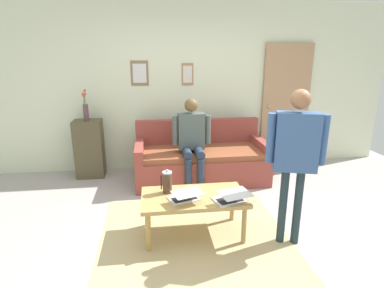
% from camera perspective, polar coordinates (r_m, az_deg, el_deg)
% --- Properties ---
extents(ground_plane, '(7.68, 7.68, 0.00)m').
position_cam_1_polar(ground_plane, '(3.49, 2.55, -16.15)').
color(ground_plane, '#A9A19C').
extents(area_rug, '(1.97, 1.97, 0.01)m').
position_cam_1_polar(area_rug, '(3.40, 0.57, -17.09)').
color(area_rug, tan).
rests_on(area_rug, ground_plane).
extents(back_wall, '(7.04, 0.11, 2.70)m').
position_cam_1_polar(back_wall, '(5.15, -1.61, 10.47)').
color(back_wall, silver).
rests_on(back_wall, ground_plane).
extents(interior_door, '(0.82, 0.09, 2.05)m').
position_cam_1_polar(interior_door, '(5.57, 16.86, 6.85)').
color(interior_door, tan).
rests_on(interior_door, ground_plane).
extents(couch, '(1.96, 0.88, 0.88)m').
position_cam_1_polar(couch, '(4.74, 1.61, -3.01)').
color(couch, brown).
rests_on(couch, ground_plane).
extents(coffee_table, '(1.09, 0.59, 0.45)m').
position_cam_1_polar(coffee_table, '(3.28, 0.34, -10.32)').
color(coffee_table, tan).
rests_on(coffee_table, ground_plane).
extents(laptop_left, '(0.37, 0.38, 0.12)m').
position_cam_1_polar(laptop_left, '(3.14, -1.29, -9.67)').
color(laptop_left, silver).
rests_on(laptop_left, coffee_table).
extents(laptop_center, '(0.38, 0.41, 0.13)m').
position_cam_1_polar(laptop_center, '(3.14, 7.21, -9.80)').
color(laptop_center, silver).
rests_on(laptop_center, coffee_table).
extents(french_press, '(0.12, 0.10, 0.27)m').
position_cam_1_polar(french_press, '(3.29, -4.60, -7.03)').
color(french_press, '#4C3323').
rests_on(french_press, coffee_table).
extents(side_shelf, '(0.42, 0.32, 0.90)m').
position_cam_1_polar(side_shelf, '(5.08, -18.41, -0.83)').
color(side_shelf, brown).
rests_on(side_shelf, ground_plane).
extents(flower_vase, '(0.08, 0.09, 0.47)m').
position_cam_1_polar(flower_vase, '(4.94, -19.08, 6.22)').
color(flower_vase, brown).
rests_on(flower_vase, side_shelf).
extents(person_standing, '(0.56, 0.28, 1.57)m').
position_cam_1_polar(person_standing, '(3.09, 18.64, -0.89)').
color(person_standing, '#23343B').
rests_on(person_standing, ground_plane).
extents(person_seated, '(0.55, 0.51, 1.28)m').
position_cam_1_polar(person_seated, '(4.38, -0.02, 1.14)').
color(person_seated, '#253248').
rests_on(person_seated, ground_plane).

